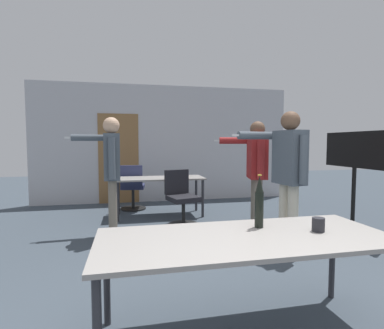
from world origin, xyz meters
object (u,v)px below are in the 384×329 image
object	(u,v)px
office_chair_near_pushed	(133,189)
beer_bottle	(259,203)
drink_cup	(318,225)
office_chair_mid_tucked	(181,200)
person_right_polo	(256,166)
person_far_watching	(111,164)
tv_screen	(355,168)
person_center_tall	(288,167)

from	to	relation	value
office_chair_near_pushed	beer_bottle	world-z (taller)	beer_bottle
drink_cup	office_chair_mid_tucked	bearing A→B (deg)	99.17
person_right_polo	drink_cup	bearing A→B (deg)	179.64
drink_cup	office_chair_near_pushed	bearing A→B (deg)	106.41
person_far_watching	person_right_polo	world-z (taller)	person_far_watching
office_chair_mid_tucked	office_chair_near_pushed	bearing A→B (deg)	-73.97
tv_screen	office_chair_mid_tucked	distance (m)	2.75
person_far_watching	office_chair_near_pushed	xyz separation A→B (m)	(0.33, 1.74, -0.63)
tv_screen	office_chair_near_pushed	size ratio (longest dim) A/B	1.65
person_center_tall	person_far_watching	world-z (taller)	person_center_tall
office_chair_near_pushed	office_chair_mid_tucked	size ratio (longest dim) A/B	1.02
office_chair_near_pushed	drink_cup	xyz separation A→B (m)	(1.27, -4.31, 0.34)
tv_screen	person_right_polo	xyz separation A→B (m)	(-1.42, 0.42, 0.04)
beer_bottle	drink_cup	bearing A→B (deg)	-26.70
person_right_polo	person_center_tall	bearing A→B (deg)	-164.69
beer_bottle	tv_screen	bearing A→B (deg)	37.09
person_far_watching	drink_cup	bearing A→B (deg)	-150.89
drink_cup	beer_bottle	bearing A→B (deg)	153.30
tv_screen	office_chair_near_pushed	xyz separation A→B (m)	(-3.28, 2.31, -0.55)
person_far_watching	drink_cup	distance (m)	3.05
person_center_tall	drink_cup	size ratio (longest dim) A/B	17.49
person_right_polo	beer_bottle	xyz separation A→B (m)	(-0.97, -2.23, -0.11)
tv_screen	person_far_watching	xyz separation A→B (m)	(-3.61, 0.58, 0.08)
person_far_watching	office_chair_near_pushed	distance (m)	1.88
tv_screen	beer_bottle	xyz separation A→B (m)	(-2.39, -1.81, -0.07)
beer_bottle	office_chair_near_pushed	bearing A→B (deg)	102.20
person_far_watching	drink_cup	xyz separation A→B (m)	(1.60, -2.58, -0.29)
person_center_tall	drink_cup	distance (m)	1.67
office_chair_near_pushed	beer_bottle	size ratio (longest dim) A/B	2.31
tv_screen	drink_cup	world-z (taller)	tv_screen
person_center_tall	person_right_polo	xyz separation A→B (m)	(-0.03, 0.91, -0.05)
person_center_tall	person_far_watching	xyz separation A→B (m)	(-2.22, 1.06, -0.01)
person_center_tall	beer_bottle	world-z (taller)	person_center_tall
office_chair_mid_tucked	beer_bottle	size ratio (longest dim) A/B	2.26
person_right_polo	office_chair_mid_tucked	xyz separation A→B (m)	(-1.08, 0.58, -0.60)
person_far_watching	person_right_polo	xyz separation A→B (m)	(2.19, -0.15, -0.04)
tv_screen	beer_bottle	distance (m)	3.00
office_chair_mid_tucked	drink_cup	world-z (taller)	office_chair_mid_tucked
person_center_tall	office_chair_near_pushed	world-z (taller)	person_center_tall
tv_screen	drink_cup	bearing A→B (deg)	-45.20
person_right_polo	beer_bottle	world-z (taller)	person_right_polo
office_chair_mid_tucked	beer_bottle	world-z (taller)	beer_bottle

